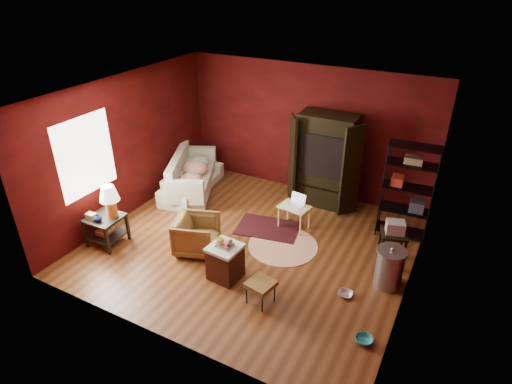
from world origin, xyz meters
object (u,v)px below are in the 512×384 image
sofa (192,177)px  armchair (197,233)px  side_table (107,210)px  tv_armoire (325,159)px  wire_shelving (409,188)px  hamper (225,261)px  laptop_desk (295,208)px

sofa → armchair: 2.25m
side_table → tv_armoire: (2.90, 3.22, 0.33)m
side_table → wire_shelving: wire_shelving is taller
side_table → hamper: (2.36, 0.13, -0.38)m
armchair → side_table: bearing=90.4°
armchair → wire_shelving: (3.12, 2.21, 0.64)m
hamper → tv_armoire: 3.21m
side_table → tv_armoire: bearing=48.0°
sofa → tv_armoire: size_ratio=0.95×
sofa → side_table: (-0.15, -2.31, 0.33)m
armchair → wire_shelving: 3.88m
sofa → laptop_desk: sofa is taller
wire_shelving → hamper: bearing=-135.5°
hamper → laptop_desk: bearing=78.1°
hamper → laptop_desk: size_ratio=0.99×
armchair → hamper: bearing=-133.9°
laptop_desk → tv_armoire: tv_armoire is taller
hamper → wire_shelving: bearing=48.6°
side_table → armchair: bearing=19.0°
sofa → laptop_desk: 2.62m
sofa → laptop_desk: (2.61, -0.28, 0.07)m
hamper → laptop_desk: (0.40, 1.89, 0.12)m
armchair → laptop_desk: armchair is taller
armchair → tv_armoire: 3.09m
armchair → side_table: size_ratio=0.63×
sofa → hamper: (2.21, -2.17, -0.05)m
sofa → wire_shelving: (4.50, 0.43, 0.64)m
side_table → wire_shelving: bearing=30.4°
sofa → hamper: 3.10m
sofa → side_table: side_table is taller
laptop_desk → sofa: bearing=-177.4°
side_table → hamper: bearing=3.3°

